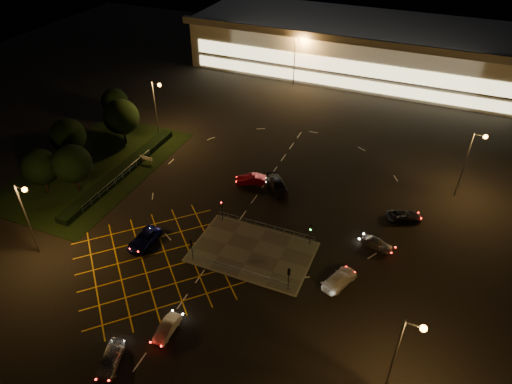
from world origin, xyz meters
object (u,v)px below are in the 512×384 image
at_px(car_far_dkgrey, 278,186).
at_px(car_right_silver, 377,243).
at_px(signal_se, 289,275).
at_px(car_approach_white, 340,279).
at_px(signal_nw, 222,207).
at_px(signal_sw, 192,245).
at_px(car_near_silver, 110,359).
at_px(car_left_blue, 144,239).
at_px(signal_ne, 311,230).
at_px(car_east_grey, 404,216).
at_px(car_queue_white, 167,328).
at_px(car_circ_red, 251,179).

bearing_deg(car_far_dkgrey, car_right_silver, -60.50).
bearing_deg(signal_se, car_approach_white, -147.90).
height_order(signal_nw, car_approach_white, signal_nw).
xyz_separation_m(signal_sw, car_near_silver, (-0.36, -15.20, -1.63)).
bearing_deg(car_left_blue, car_approach_white, 7.60).
xyz_separation_m(signal_sw, signal_ne, (12.00, 7.99, 0.00)).
height_order(car_left_blue, car_far_dkgrey, car_far_dkgrey).
bearing_deg(car_approach_white, car_near_silver, 68.54).
bearing_deg(signal_sw, car_approach_white, -169.56).
bearing_deg(car_east_grey, car_queue_white, 121.40).
xyz_separation_m(signal_ne, car_far_dkgrey, (-7.72, 9.30, -1.59)).
xyz_separation_m(car_queue_white, car_left_blue, (-9.62, 10.20, 0.08)).
distance_m(signal_sw, car_left_blue, 7.17).
relative_size(car_queue_white, car_left_blue, 0.75).
bearing_deg(signal_se, signal_ne, -90.00).
relative_size(car_left_blue, car_east_grey, 1.11).
relative_size(car_right_silver, car_circ_red, 0.86).
bearing_deg(signal_nw, signal_se, -33.65).
bearing_deg(car_left_blue, car_circ_red, 68.39).
distance_m(signal_ne, car_left_blue, 20.58).
relative_size(signal_sw, car_approach_white, 0.64).
xyz_separation_m(car_left_blue, car_east_grey, (29.00, 17.28, -0.07)).
bearing_deg(car_circ_red, car_queue_white, -16.48).
xyz_separation_m(signal_se, car_circ_red, (-11.95, 17.37, -1.64)).
relative_size(signal_sw, signal_nw, 1.00).
bearing_deg(signal_ne, car_far_dkgrey, 129.70).
relative_size(signal_sw, car_east_grey, 0.69).
height_order(signal_sw, car_far_dkgrey, signal_sw).
bearing_deg(car_east_grey, car_right_silver, 137.96).
bearing_deg(signal_ne, car_circ_red, 141.88).
bearing_deg(car_approach_white, car_queue_white, 64.45).
xyz_separation_m(signal_se, car_approach_white, (4.99, 3.13, -1.65)).
xyz_separation_m(car_far_dkgrey, car_right_silver, (15.48, -6.53, -0.13)).
bearing_deg(car_east_grey, car_left_blue, 97.39).
xyz_separation_m(signal_se, car_left_blue, (-18.97, 0.20, -1.66)).
bearing_deg(car_left_blue, car_far_dkgrey, 57.25).
height_order(car_queue_white, car_far_dkgrey, car_far_dkgrey).
xyz_separation_m(signal_nw, car_right_silver, (19.76, 2.77, -1.72)).
bearing_deg(car_right_silver, car_far_dkgrey, 81.16).
distance_m(car_right_silver, car_east_grey, 7.10).
distance_m(car_near_silver, car_queue_white, 6.00).
height_order(car_left_blue, car_right_silver, car_left_blue).
bearing_deg(car_far_dkgrey, car_near_silver, -135.76).
xyz_separation_m(signal_ne, car_left_blue, (-18.97, -7.79, -1.66)).
xyz_separation_m(car_queue_white, car_approach_white, (14.35, 13.14, 0.10)).
distance_m(signal_sw, car_near_silver, 15.29).
xyz_separation_m(signal_ne, car_approach_white, (4.99, -4.85, -1.65)).
bearing_deg(car_approach_white, signal_se, 54.08).
height_order(signal_nw, car_right_silver, signal_nw).
distance_m(car_queue_white, car_far_dkgrey, 27.34).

